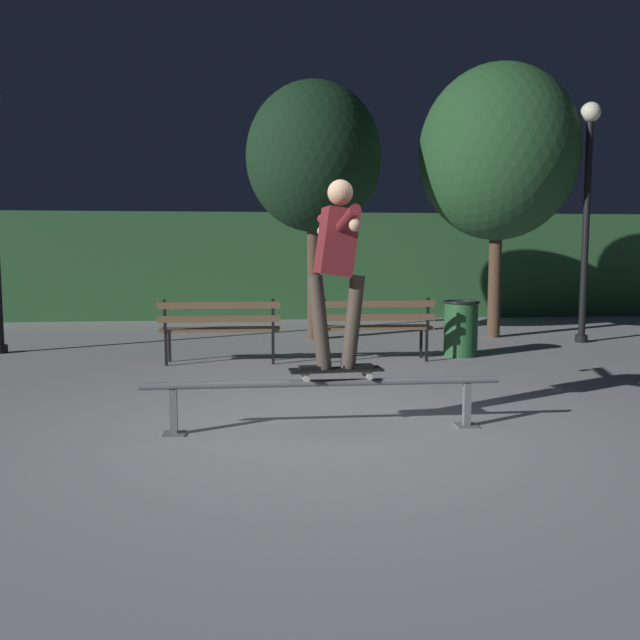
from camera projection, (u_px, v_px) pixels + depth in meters
ground_plane at (324, 431)px, 5.47m from camera, size 90.00×90.00×0.00m
hedge_backdrop at (278, 266)px, 15.02m from camera, size 24.00×1.20×2.37m
grind_rail at (324, 390)px, 5.46m from camera, size 3.02×0.18×0.43m
skateboard at (336, 370)px, 5.45m from camera, size 0.79×0.26×0.09m
skateboarder at (337, 258)px, 5.35m from camera, size 0.63×1.41×1.56m
park_bench_leftmost at (220, 324)px, 8.70m from camera, size 1.61×0.44×0.88m
park_bench_left_center at (375, 322)px, 8.92m from camera, size 1.61×0.44×0.88m
tree_behind_benches at (314, 158)px, 10.95m from camera, size 2.27×2.27×4.33m
tree_far_right at (498, 154)px, 11.22m from camera, size 2.71×2.71×4.68m
lamp_post_right at (587, 191)px, 10.64m from camera, size 0.32×0.32×3.90m
trash_can at (461, 328)px, 9.40m from camera, size 0.52×0.52×0.80m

